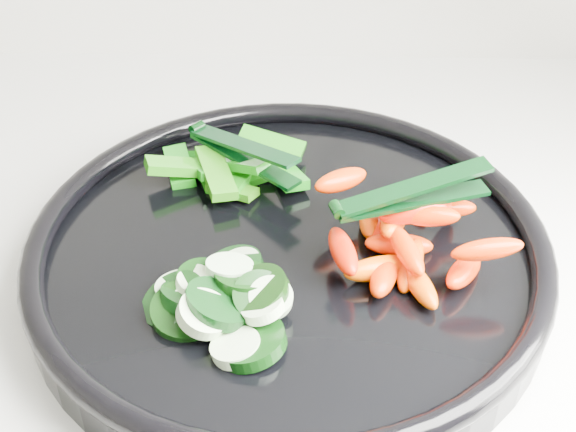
{
  "coord_description": "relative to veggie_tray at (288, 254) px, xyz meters",
  "views": [
    {
      "loc": [
        -0.14,
        1.22,
        1.33
      ],
      "look_at": [
        -0.15,
        1.65,
        0.99
      ],
      "focal_mm": 50.0,
      "sensor_mm": 36.0,
      "label": 1
    }
  ],
  "objects": [
    {
      "name": "cucumber_pile",
      "position": [
        -0.05,
        -0.06,
        0.01
      ],
      "size": [
        0.11,
        0.12,
        0.04
      ],
      "color": "black",
      "rests_on": "veggie_tray"
    },
    {
      "name": "tong_pepper",
      "position": [
        -0.04,
        0.09,
        0.03
      ],
      "size": [
        0.09,
        0.09,
        0.02
      ],
      "color": "black",
      "rests_on": "pepper_pile"
    },
    {
      "name": "pepper_pile",
      "position": [
        -0.05,
        0.09,
        0.01
      ],
      "size": [
        0.13,
        0.1,
        0.04
      ],
      "color": "#0B6109",
      "rests_on": "veggie_tray"
    },
    {
      "name": "carrot_pile",
      "position": [
        0.08,
        -0.01,
        0.02
      ],
      "size": [
        0.14,
        0.15,
        0.05
      ],
      "color": "#E14800",
      "rests_on": "veggie_tray"
    },
    {
      "name": "veggie_tray",
      "position": [
        0.0,
        0.0,
        0.0
      ],
      "size": [
        0.39,
        0.39,
        0.04
      ],
      "color": "black",
      "rests_on": "counter"
    },
    {
      "name": "tong_carrot",
      "position": [
        0.08,
        0.0,
        0.05
      ],
      "size": [
        0.11,
        0.05,
        0.02
      ],
      "color": "black",
      "rests_on": "carrot_pile"
    }
  ]
}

